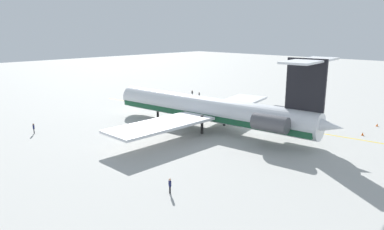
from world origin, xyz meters
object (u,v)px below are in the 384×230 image
ground_crew_near_nose (34,127)px  safety_cone_tail (377,125)px  ground_crew_starboard (170,184)px  safety_cone_wingtip (363,134)px  safety_cone_nose (181,95)px  main_jetliner (213,109)px  ground_crew_near_tail (192,93)px  ground_crew_portside (199,94)px

ground_crew_near_nose → safety_cone_tail: bearing=145.5°
ground_crew_starboard → safety_cone_wingtip: ground_crew_starboard is taller
safety_cone_nose → ground_crew_near_nose: bearing=100.7°
main_jetliner → safety_cone_wingtip: 25.40m
ground_crew_starboard → safety_cone_wingtip: bearing=171.2°
safety_cone_nose → safety_cone_wingtip: size_ratio=1.00×
ground_crew_starboard → main_jetliner: bearing=-147.5°
ground_crew_near_tail → safety_cone_nose: 3.47m
ground_crew_near_nose → ground_crew_portside: 43.49m
ground_crew_near_nose → ground_crew_near_tail: (4.85, -43.91, -0.05)m
main_jetliner → ground_crew_near_tail: 32.48m
ground_crew_portside → safety_cone_nose: 6.26m
main_jetliner → ground_crew_near_tail: bearing=-45.0°
ground_crew_near_nose → ground_crew_portside: bearing=-170.6°
safety_cone_nose → ground_crew_near_tail: bearing=-163.7°
main_jetliner → safety_cone_tail: main_jetliner is taller
ground_crew_near_tail → safety_cone_tail: 45.43m
main_jetliner → ground_crew_starboard: (-13.39, 22.73, -2.52)m
ground_crew_near_tail → ground_crew_near_nose: bearing=159.2°
ground_crew_portside → ground_crew_starboard: size_ratio=0.93×
main_jetliner → safety_cone_tail: 30.57m
ground_crew_starboard → safety_cone_nose: bearing=-133.5°
safety_cone_wingtip → ground_crew_near_nose: bearing=43.0°
safety_cone_wingtip → safety_cone_tail: (0.19, -8.00, 0.00)m
main_jetliner → safety_cone_tail: (-20.34, -22.57, -3.37)m
ground_crew_starboard → safety_cone_tail: bearing=173.3°
ground_crew_near_tail → safety_cone_tail: ground_crew_near_tail is taller
ground_crew_portside → ground_crew_starboard: ground_crew_starboard is taller
main_jetliner → ground_crew_near_nose: bearing=43.5°
ground_crew_near_nose → main_jetliner: bearing=146.2°
safety_cone_tail → main_jetliner: bearing=48.0°
ground_crew_near_nose → ground_crew_starboard: 33.59m
ground_crew_starboard → safety_cone_wingtip: size_ratio=3.20×
safety_cone_wingtip → main_jetliner: bearing=35.4°
ground_crew_near_nose → safety_cone_wingtip: size_ratio=3.32×
ground_crew_near_nose → safety_cone_wingtip: 55.67m
main_jetliner → safety_cone_nose: bearing=-40.4°
ground_crew_starboard → safety_cone_wingtip: 37.99m
ground_crew_portside → safety_cone_nose: bearing=90.0°
ground_crew_near_tail → safety_cone_wingtip: size_ratio=3.17×
safety_cone_nose → safety_cone_wingtip: 49.06m
safety_cone_wingtip → safety_cone_tail: bearing=-88.7°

